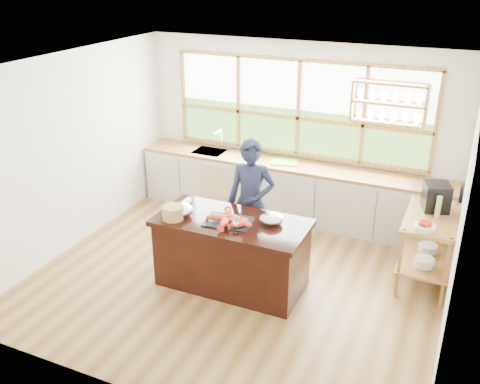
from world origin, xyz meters
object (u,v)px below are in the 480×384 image
Objects in this scene: island at (232,253)px; espresso_machine at (436,197)px; cook at (251,202)px; wicker_basket at (173,213)px.

espresso_machine is (2.19, 1.33, 0.62)m from island.
wicker_basket is at bearing -135.70° from cook.
cook reaches higher than wicker_basket.
espresso_machine is at bearing 28.93° from wicker_basket.
espresso_machine reaches higher than island.
cook is at bearing 54.82° from wicker_basket.
island is 0.88m from wicker_basket.
espresso_machine reaches higher than wicker_basket.
espresso_machine is at bearing 6.38° from cook.
cook is at bearing 179.41° from espresso_machine.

